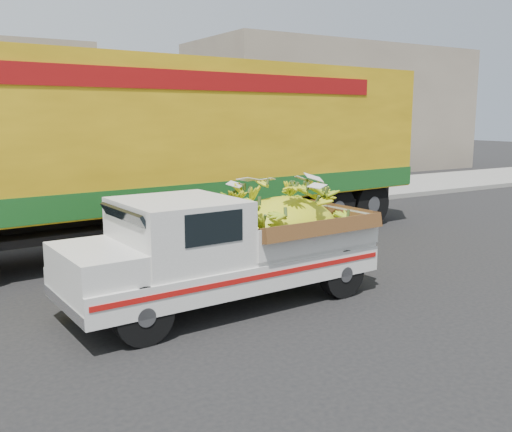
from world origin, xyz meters
TOP-DOWN VIEW (x-y plane):
  - ground at (0.00, 0.00)m, footprint 100.00×100.00m
  - curb at (0.00, 7.05)m, footprint 60.00×0.25m
  - sidewalk at (0.00, 9.15)m, footprint 60.00×4.00m
  - building_right at (14.00, 16.05)m, footprint 14.00×6.00m
  - pickup_truck at (-0.43, 0.61)m, footprint 4.66×1.91m
  - semi_trailer at (0.44, 4.60)m, footprint 12.04×3.41m

SIDE VIEW (x-z plane):
  - ground at x=0.00m, z-range 0.00..0.00m
  - sidewalk at x=0.00m, z-range 0.00..0.14m
  - curb at x=0.00m, z-range 0.00..0.15m
  - pickup_truck at x=-0.43m, z-range 0.06..1.67m
  - semi_trailer at x=0.44m, z-range 0.22..4.02m
  - building_right at x=14.00m, z-range 0.00..6.00m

